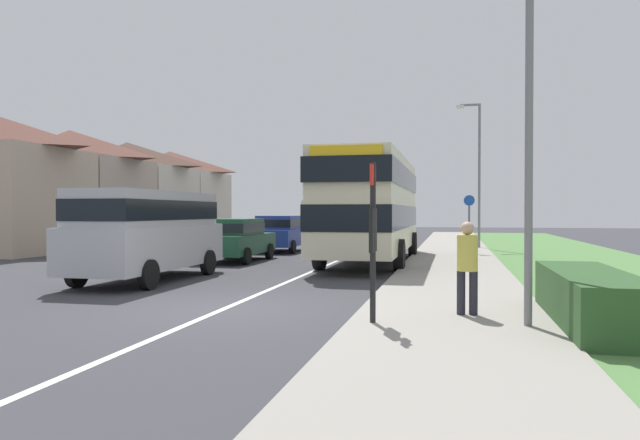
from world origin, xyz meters
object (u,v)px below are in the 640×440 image
(cycle_route_sign, at_px, (469,222))
(street_lamp_mid, at_px, (477,166))
(double_decker_bus, at_px, (371,203))
(parked_car_blue, at_px, (280,232))
(bus_stop_sign, at_px, (373,231))
(parked_car_dark_green, at_px, (235,238))
(street_lamp_near, at_px, (523,31))
(parked_van_silver, at_px, (148,228))
(pedestrian_at_stop, at_px, (467,263))

(cycle_route_sign, height_order, street_lamp_mid, street_lamp_mid)
(double_decker_bus, distance_m, cycle_route_sign, 5.50)
(parked_car_blue, relative_size, bus_stop_sign, 1.50)
(double_decker_bus, relative_size, parked_car_blue, 2.65)
(parked_car_dark_green, relative_size, street_lamp_near, 0.53)
(parked_van_silver, height_order, cycle_route_sign, cycle_route_sign)
(street_lamp_mid, bearing_deg, parked_car_dark_green, -135.77)
(parked_car_blue, bearing_deg, parked_van_silver, -90.99)
(parked_van_silver, distance_m, street_lamp_mid, 17.57)
(bus_stop_sign, height_order, street_lamp_near, street_lamp_near)
(parked_car_dark_green, distance_m, street_lamp_mid, 12.85)
(parked_car_blue, distance_m, street_lamp_mid, 9.93)
(bus_stop_sign, distance_m, street_lamp_mid, 20.27)
(cycle_route_sign, xyz_separation_m, street_lamp_mid, (0.46, 4.03, 2.61))
(parked_car_blue, bearing_deg, cycle_route_sign, -4.59)
(street_lamp_near, bearing_deg, parked_van_silver, 151.29)
(parked_car_blue, xyz_separation_m, street_lamp_mid, (8.80, 3.36, 3.14))
(parked_van_silver, relative_size, street_lamp_mid, 0.79)
(pedestrian_at_stop, xyz_separation_m, street_lamp_near, (0.78, -0.75, 3.58))
(parked_car_dark_green, relative_size, pedestrian_at_stop, 2.52)
(parked_car_dark_green, distance_m, street_lamp_near, 14.61)
(double_decker_bus, distance_m, bus_stop_sign, 11.90)
(parked_car_dark_green, xyz_separation_m, street_lamp_near, (8.83, -11.04, 3.68))
(double_decker_bus, height_order, parked_van_silver, double_decker_bus)
(parked_car_dark_green, xyz_separation_m, parked_car_blue, (0.12, 5.33, 0.03))
(parked_van_silver, relative_size, street_lamp_near, 0.69)
(double_decker_bus, xyz_separation_m, street_lamp_mid, (3.95, 8.22, 1.90))
(cycle_route_sign, relative_size, street_lamp_near, 0.32)
(parked_van_silver, height_order, parked_car_dark_green, parked_van_silver)
(street_lamp_mid, bearing_deg, cycle_route_sign, -96.47)
(bus_stop_sign, height_order, street_lamp_mid, street_lamp_mid)
(parked_car_dark_green, distance_m, bus_stop_sign, 13.11)
(street_lamp_near, height_order, street_lamp_mid, street_lamp_near)
(bus_stop_sign, bearing_deg, street_lamp_mid, 83.40)
(parked_car_dark_green, bearing_deg, street_lamp_near, -51.35)
(parked_car_dark_green, bearing_deg, street_lamp_mid, 44.23)
(double_decker_bus, bearing_deg, street_lamp_mid, 64.32)
(parked_car_blue, bearing_deg, double_decker_bus, -45.05)
(double_decker_bus, xyz_separation_m, parked_car_dark_green, (-4.98, -0.47, -1.27))
(parked_car_blue, xyz_separation_m, cycle_route_sign, (8.35, -0.67, 0.52))
(double_decker_bus, relative_size, bus_stop_sign, 3.97)
(parked_van_silver, bearing_deg, double_decker_bus, 52.71)
(parked_car_blue, bearing_deg, pedestrian_at_stop, -63.08)
(parked_car_blue, bearing_deg, parked_car_dark_green, -91.32)
(parked_car_dark_green, relative_size, street_lamp_mid, 0.60)
(pedestrian_at_stop, xyz_separation_m, cycle_route_sign, (0.41, 14.96, 0.45))
(parked_car_blue, distance_m, pedestrian_at_stop, 17.53)
(double_decker_bus, distance_m, pedestrian_at_stop, 11.26)
(pedestrian_at_stop, bearing_deg, parked_car_dark_green, 128.05)
(parked_car_blue, height_order, street_lamp_near, street_lamp_near)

